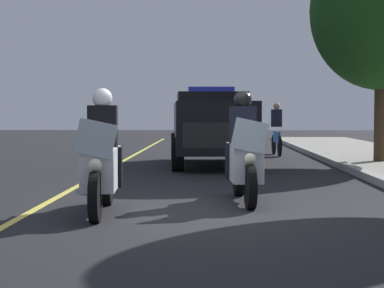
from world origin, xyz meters
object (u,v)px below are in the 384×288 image
Objects in this scene: police_motorcycle_lead_left at (101,162)px; cyclist_background at (277,129)px; police_motorcycle_lead_right at (244,157)px; police_suv at (211,125)px; tree_far_back at (382,11)px.

police_motorcycle_lead_left reaches higher than cyclist_background.
police_motorcycle_lead_right is at bearing 119.18° from police_motorcycle_lead_left.
tree_far_back is at bearing 94.69° from police_suv.
cyclist_background is (-10.49, 1.59, 0.14)m from police_motorcycle_lead_right.
cyclist_background is at bearing 162.79° from police_motorcycle_lead_left.
police_motorcycle_lead_right is (-1.12, 2.01, 0.00)m from police_motorcycle_lead_left.
police_suv reaches higher than police_motorcycle_lead_left.
police_suv is 4.37m from cyclist_background.
police_motorcycle_lead_right is 8.73m from tree_far_back.
police_motorcycle_lead_left is 1.22× the size of cyclist_background.
police_suv is 2.85× the size of cyclist_background.
police_suv is (-6.65, -0.51, 0.37)m from police_motorcycle_lead_right.
police_motorcycle_lead_right is at bearing -29.44° from tree_far_back.
police_motorcycle_lead_left is at bearing -17.21° from cyclist_background.
police_motorcycle_lead_right is at bearing 4.35° from police_suv.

